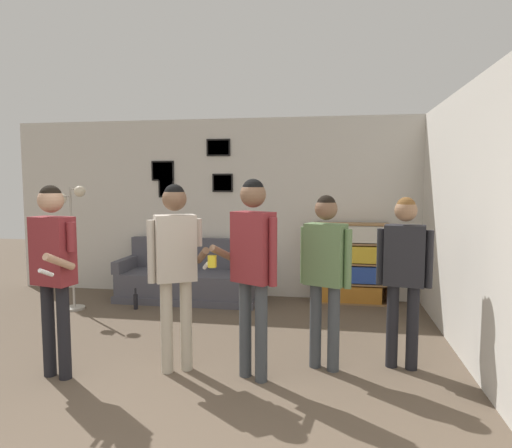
{
  "coord_description": "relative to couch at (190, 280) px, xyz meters",
  "views": [
    {
      "loc": [
        1.3,
        -2.43,
        1.75
      ],
      "look_at": [
        0.52,
        2.19,
        1.32
      ],
      "focal_mm": 32.0,
      "sensor_mm": 36.0,
      "label": 1
    }
  ],
  "objects": [
    {
      "name": "person_player_foreground_center",
      "position": [
        0.69,
        -2.51,
        0.78
      ],
      "size": [
        0.6,
        0.38,
        1.73
      ],
      "color": "#B7AD99",
      "rests_on": "ground_plane"
    },
    {
      "name": "person_player_foreground_left",
      "position": [
        -0.33,
        -2.82,
        0.77
      ],
      "size": [
        0.49,
        0.53,
        1.72
      ],
      "color": "black",
      "rests_on": "ground_plane"
    },
    {
      "name": "floor_lamp",
      "position": [
        -1.41,
        -0.78,
        0.83
      ],
      "size": [
        0.43,
        0.28,
        1.7
      ],
      "color": "#ADA89E",
      "rests_on": "ground_plane"
    },
    {
      "name": "bottle_on_floor",
      "position": [
        -0.57,
        -0.64,
        -0.18
      ],
      "size": [
        0.06,
        0.06,
        0.29
      ],
      "color": "black",
      "rests_on": "ground_plane"
    },
    {
      "name": "wall_right",
      "position": [
        3.39,
        -1.8,
        1.06
      ],
      "size": [
        0.06,
        6.78,
        2.7
      ],
      "color": "beige",
      "rests_on": "ground_plane"
    },
    {
      "name": "couch",
      "position": [
        0.0,
        0.0,
        0.0
      ],
      "size": [
        2.07,
        0.8,
        0.89
      ],
      "color": "#4C4C56",
      "rests_on": "ground_plane"
    },
    {
      "name": "person_spectator_far_right",
      "position": [
        2.75,
        -2.09,
        0.69
      ],
      "size": [
        0.49,
        0.26,
        1.61
      ],
      "color": "black",
      "rests_on": "ground_plane"
    },
    {
      "name": "person_spectator_near_bookshelf",
      "position": [
        2.03,
        -2.23,
        0.7
      ],
      "size": [
        0.47,
        0.32,
        1.63
      ],
      "color": "#3D4247",
      "rests_on": "ground_plane"
    },
    {
      "name": "bookshelf",
      "position": [
        2.35,
        0.2,
        0.29
      ],
      "size": [
        1.07,
        0.3,
        1.16
      ],
      "color": "olive",
      "rests_on": "ground_plane"
    },
    {
      "name": "person_watcher_holding_cup",
      "position": [
        1.41,
        -2.56,
        0.81
      ],
      "size": [
        0.59,
        0.36,
        1.78
      ],
      "color": "#3D4247",
      "rests_on": "ground_plane"
    },
    {
      "name": "wall_back",
      "position": [
        0.78,
        0.42,
        1.06
      ],
      "size": [
        7.53,
        0.08,
        2.7
      ],
      "color": "beige",
      "rests_on": "ground_plane"
    }
  ]
}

